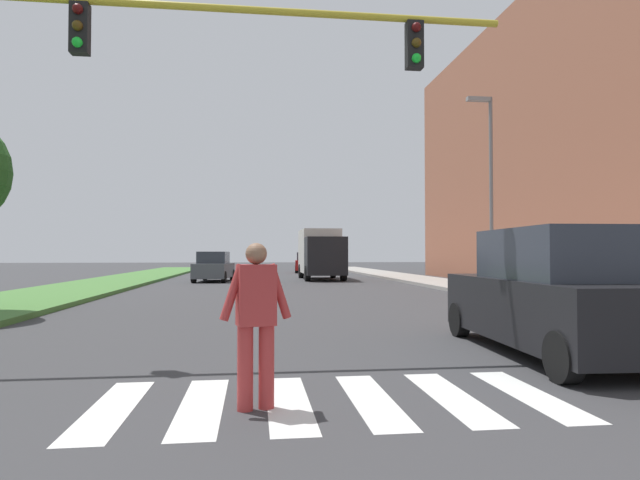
% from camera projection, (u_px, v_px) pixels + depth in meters
% --- Properties ---
extents(ground_plane, '(140.00, 140.00, 0.00)m').
position_uv_depth(ground_plane, '(270.00, 284.00, 27.64)').
color(ground_plane, '#38383A').
extents(crosswalk, '(4.95, 2.20, 0.01)m').
position_uv_depth(crosswalk, '(330.00, 401.00, 5.66)').
color(crosswalk, silver).
rests_on(crosswalk, ground_plane).
extents(median_strip, '(4.16, 64.00, 0.15)m').
position_uv_depth(median_strip, '(93.00, 286.00, 24.64)').
color(median_strip, '#477A38').
rests_on(median_strip, ground_plane).
extents(sidewalk_right, '(3.00, 64.00, 0.15)m').
position_uv_depth(sidewalk_right, '(445.00, 284.00, 26.73)').
color(sidewalk_right, '#9E9991').
rests_on(sidewalk_right, ground_plane).
extents(traffic_light_gantry, '(9.90, 0.30, 6.00)m').
position_uv_depth(traffic_light_gantry, '(81.00, 73.00, 8.26)').
color(traffic_light_gantry, gold).
rests_on(traffic_light_gantry, median_strip).
extents(street_lamp_right, '(1.02, 0.24, 7.50)m').
position_uv_depth(street_lamp_right, '(489.00, 176.00, 20.40)').
color(street_lamp_right, slate).
rests_on(street_lamp_right, sidewalk_right).
extents(pedestrian_performer, '(0.75, 0.32, 1.69)m').
position_uv_depth(pedestrian_performer, '(256.00, 317.00, 5.39)').
color(pedestrian_performer, '#B23333').
rests_on(pedestrian_performer, ground_plane).
extents(suv_crossing, '(2.15, 4.68, 1.97)m').
position_uv_depth(suv_crossing, '(555.00, 295.00, 8.30)').
color(suv_crossing, black).
rests_on(suv_crossing, ground_plane).
extents(sedan_midblock, '(2.22, 4.19, 1.70)m').
position_uv_depth(sedan_midblock, '(214.00, 268.00, 30.18)').
color(sedan_midblock, '#474C51').
rests_on(sedan_midblock, ground_plane).
extents(sedan_distant, '(2.17, 4.20, 1.69)m').
position_uv_depth(sedan_distant, '(306.00, 263.00, 44.64)').
color(sedan_distant, maroon).
rests_on(sedan_distant, ground_plane).
extents(truck_box_delivery, '(2.40, 6.20, 3.10)m').
position_uv_depth(truck_box_delivery, '(321.00, 253.00, 32.75)').
color(truck_box_delivery, black).
rests_on(truck_box_delivery, ground_plane).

